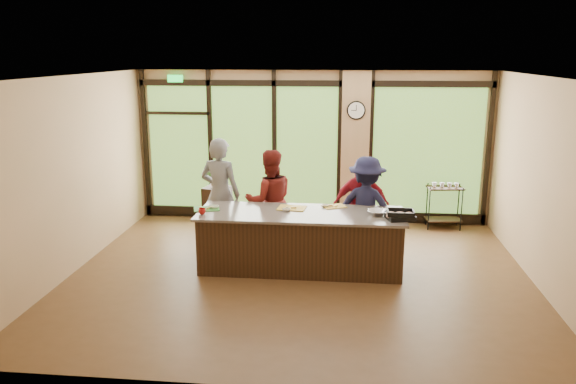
% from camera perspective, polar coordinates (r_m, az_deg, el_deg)
% --- Properties ---
extents(floor, '(7.00, 7.00, 0.00)m').
position_cam_1_polar(floor, '(8.72, 1.12, -8.45)').
color(floor, '#52361D').
rests_on(floor, ground).
extents(ceiling, '(7.00, 7.00, 0.00)m').
position_cam_1_polar(ceiling, '(8.06, 1.22, 11.65)').
color(ceiling, silver).
rests_on(ceiling, back_wall).
extents(back_wall, '(7.00, 0.00, 7.00)m').
position_cam_1_polar(back_wall, '(11.20, 2.46, 4.59)').
color(back_wall, tan).
rests_on(back_wall, floor).
extents(left_wall, '(0.00, 6.00, 6.00)m').
position_cam_1_polar(left_wall, '(9.23, -21.04, 1.62)').
color(left_wall, tan).
rests_on(left_wall, floor).
extents(right_wall, '(0.00, 6.00, 6.00)m').
position_cam_1_polar(right_wall, '(8.71, 24.77, 0.57)').
color(right_wall, tan).
rests_on(right_wall, floor).
extents(window_wall, '(6.90, 0.12, 3.00)m').
position_cam_1_polar(window_wall, '(11.17, 3.27, 4.00)').
color(window_wall, tan).
rests_on(window_wall, floor).
extents(island_base, '(3.10, 1.00, 0.88)m').
position_cam_1_polar(island_base, '(8.84, 1.30, -5.08)').
color(island_base, black).
rests_on(island_base, floor).
extents(countertop, '(3.20, 1.10, 0.04)m').
position_cam_1_polar(countertop, '(8.70, 1.31, -2.22)').
color(countertop, slate).
rests_on(countertop, island_base).
extents(wall_clock, '(0.36, 0.04, 0.36)m').
position_cam_1_polar(wall_clock, '(10.95, 6.94, 8.24)').
color(wall_clock, black).
rests_on(wall_clock, window_wall).
extents(cook_left, '(0.80, 0.61, 1.95)m').
position_cam_1_polar(cook_left, '(9.67, -6.88, -0.20)').
color(cook_left, slate).
rests_on(cook_left, floor).
extents(cook_midleft, '(1.01, 0.89, 1.75)m').
position_cam_1_polar(cook_midleft, '(9.56, -1.87, -0.87)').
color(cook_midleft, maroon).
rests_on(cook_midleft, floor).
extents(cook_midright, '(0.97, 0.42, 1.63)m').
position_cam_1_polar(cook_midright, '(9.51, 7.43, -1.44)').
color(cook_midright, maroon).
rests_on(cook_midright, floor).
extents(cook_right, '(1.22, 0.90, 1.69)m').
position_cam_1_polar(cook_right, '(9.38, 7.97, -1.51)').
color(cook_right, '#171833').
rests_on(cook_right, floor).
extents(roasting_pan, '(0.46, 0.40, 0.07)m').
position_cam_1_polar(roasting_pan, '(8.50, 11.34, -2.51)').
color(roasting_pan, black).
rests_on(roasting_pan, countertop).
extents(mixing_bowl, '(0.34, 0.34, 0.07)m').
position_cam_1_polar(mixing_bowl, '(8.67, 9.05, -2.07)').
color(mixing_bowl, silver).
rests_on(mixing_bowl, countertop).
extents(cutting_board_left, '(0.47, 0.40, 0.01)m').
position_cam_1_polar(cutting_board_left, '(8.97, -8.27, -1.70)').
color(cutting_board_left, '#358630').
rests_on(cutting_board_left, countertop).
extents(cutting_board_center, '(0.46, 0.37, 0.01)m').
position_cam_1_polar(cutting_board_center, '(8.92, 0.38, -1.63)').
color(cutting_board_center, gold).
rests_on(cutting_board_center, countertop).
extents(cutting_board_right, '(0.43, 0.39, 0.01)m').
position_cam_1_polar(cutting_board_right, '(9.05, 4.70, -1.46)').
color(cutting_board_right, gold).
rests_on(cutting_board_right, countertop).
extents(prep_bowl_near, '(0.16, 0.16, 0.05)m').
position_cam_1_polar(prep_bowl_near, '(8.99, -7.54, -1.52)').
color(prep_bowl_near, silver).
rests_on(prep_bowl_near, countertop).
extents(prep_bowl_mid, '(0.14, 0.14, 0.04)m').
position_cam_1_polar(prep_bowl_mid, '(8.77, -0.17, -1.82)').
color(prep_bowl_mid, silver).
rests_on(prep_bowl_mid, countertop).
extents(prep_bowl_far, '(0.13, 0.13, 0.03)m').
position_cam_1_polar(prep_bowl_far, '(9.03, 3.84, -1.41)').
color(prep_bowl_far, silver).
rests_on(prep_bowl_far, countertop).
extents(red_ramekin, '(0.11, 0.11, 0.09)m').
position_cam_1_polar(red_ramekin, '(8.69, -8.73, -1.95)').
color(red_ramekin, '#A21310').
rests_on(red_ramekin, countertop).
extents(flower_stand, '(0.52, 0.52, 0.88)m').
position_cam_1_polar(flower_stand, '(10.68, -7.18, -1.80)').
color(flower_stand, black).
rests_on(flower_stand, floor).
extents(flower_vase, '(0.31, 0.31, 0.26)m').
position_cam_1_polar(flower_vase, '(10.54, -7.27, 1.19)').
color(flower_vase, '#90784E').
rests_on(flower_vase, flower_stand).
extents(bar_cart, '(0.71, 0.46, 0.91)m').
position_cam_1_polar(bar_cart, '(11.25, 15.59, -0.87)').
color(bar_cart, black).
rests_on(bar_cart, floor).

